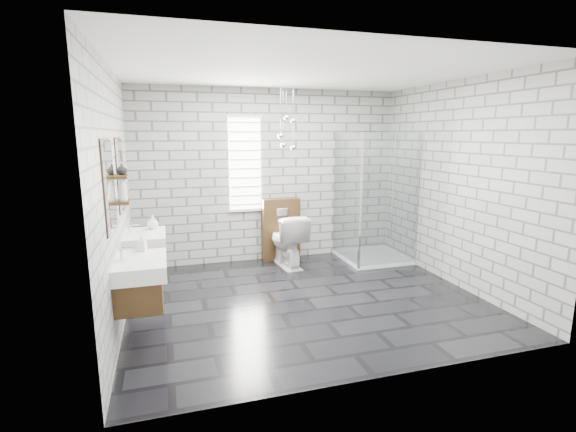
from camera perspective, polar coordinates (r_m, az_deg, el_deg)
name	(u,v)px	position (r m, az deg, el deg)	size (l,w,h in m)	color
floor	(306,299)	(5.28, 2.47, -11.30)	(4.20, 3.60, 0.02)	black
ceiling	(308,70)	(4.93, 2.75, 19.34)	(4.20, 3.60, 0.02)	white
wall_back	(270,176)	(6.65, -2.52, 5.47)	(4.20, 0.02, 2.70)	#9E9E99
wall_front	(384,221)	(3.29, 12.95, -0.61)	(4.20, 0.02, 2.70)	#9E9E99
wall_left	(115,198)	(4.69, -22.59, 2.24)	(0.02, 3.60, 2.70)	#9E9E99
wall_right	(458,185)	(5.96, 22.21, 3.99)	(0.02, 3.60, 2.70)	#9E9E99
vanity_left	(136,269)	(4.21, -20.05, -6.80)	(0.47, 0.70, 1.57)	#432C14
vanity_right	(142,241)	(5.27, -19.39, -3.21)	(0.47, 0.70, 1.57)	#432C14
shelf_lower	(123,202)	(4.63, -21.65, 1.85)	(0.14, 0.30, 0.03)	#432C14
shelf_upper	(121,176)	(4.60, -21.88, 5.04)	(0.14, 0.30, 0.03)	#432C14
window	(245,164)	(6.52, -5.91, 7.07)	(0.56, 0.05, 1.48)	white
cistern_panel	(281,229)	(6.72, -1.01, -1.81)	(0.60, 0.20, 1.00)	#432C14
flush_plate	(282,212)	(6.56, -0.77, 0.55)	(0.18, 0.01, 0.12)	silver
shower_enclosure	(371,231)	(6.74, 11.35, -1.96)	(1.00, 1.00, 2.03)	white
pendant_cluster	(287,133)	(6.24, -0.11, 11.34)	(0.30, 0.23, 0.93)	silver
toilet	(287,240)	(6.40, -0.13, -3.32)	(0.46, 0.80, 0.81)	white
soap_bottle_a	(142,243)	(4.44, -19.37, -3.44)	(0.08, 0.08, 0.17)	#B2B2B2
soap_bottle_b	(153,222)	(5.41, -18.04, -0.80)	(0.14, 0.14, 0.17)	#B2B2B2
soap_bottle_c	(122,190)	(4.54, -21.72, 3.37)	(0.09, 0.09, 0.24)	#B2B2B2
vase	(122,169)	(4.63, -21.78, 5.97)	(0.11, 0.11, 0.11)	#B2B2B2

